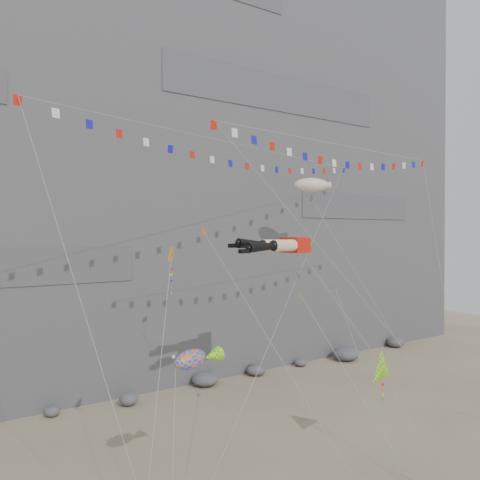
# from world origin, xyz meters

# --- Properties ---
(ground) EXTENTS (120.00, 120.00, 0.00)m
(ground) POSITION_xyz_m (0.00, 0.00, 0.00)
(ground) COLOR tan
(ground) RESTS_ON ground
(cliff) EXTENTS (80.00, 28.00, 50.00)m
(cliff) POSITION_xyz_m (0.00, 32.00, 25.00)
(cliff) COLOR slate
(cliff) RESTS_ON ground
(talus_boulders) EXTENTS (60.00, 3.00, 1.20)m
(talus_boulders) POSITION_xyz_m (0.00, 17.00, 0.60)
(talus_boulders) COLOR #59595E
(talus_boulders) RESTS_ON ground
(legs_kite) EXTENTS (7.61, 14.89, 19.54)m
(legs_kite) POSITION_xyz_m (-0.49, 5.00, 13.82)
(legs_kite) COLOR red
(legs_kite) RESTS_ON ground
(flag_banner_upper) EXTENTS (34.61, 19.89, 29.40)m
(flag_banner_upper) POSITION_xyz_m (-0.75, 9.85, 22.01)
(flag_banner_upper) COLOR red
(flag_banner_upper) RESTS_ON ground
(flag_banner_lower) EXTENTS (24.23, 6.75, 24.04)m
(flag_banner_lower) POSITION_xyz_m (4.50, 3.47, 21.49)
(flag_banner_lower) COLOR red
(flag_banner_lower) RESTS_ON ground
(harlequin_kite) EXTENTS (5.19, 6.78, 15.28)m
(harlequin_kite) POSITION_xyz_m (-10.71, 1.41, 13.47)
(harlequin_kite) COLOR red
(harlequin_kite) RESTS_ON ground
(fish_windsock) EXTENTS (5.45, 6.23, 9.98)m
(fish_windsock) POSITION_xyz_m (-10.23, 0.02, 7.90)
(fish_windsock) COLOR orange
(fish_windsock) RESTS_ON ground
(delta_kite) EXTENTS (3.06, 6.83, 8.63)m
(delta_kite) POSITION_xyz_m (2.78, -2.08, 5.77)
(delta_kite) COLOR yellow
(delta_kite) RESTS_ON ground
(blimp_windsock) EXTENTS (4.99, 14.20, 23.29)m
(blimp_windsock) POSITION_xyz_m (8.90, 11.76, 19.38)
(blimp_windsock) COLOR beige
(blimp_windsock) RESTS_ON ground
(small_kite_a) EXTENTS (3.14, 14.66, 20.61)m
(small_kite_a) POSITION_xyz_m (-5.06, 7.60, 14.52)
(small_kite_a) COLOR #EC5613
(small_kite_a) RESTS_ON ground
(small_kite_b) EXTENTS (5.63, 11.31, 15.56)m
(small_kite_b) POSITION_xyz_m (6.34, 5.89, 10.05)
(small_kite_b) COLOR purple
(small_kite_b) RESTS_ON ground
(small_kite_c) EXTENTS (2.29, 9.07, 13.62)m
(small_kite_c) POSITION_xyz_m (-0.96, 1.68, 10.41)
(small_kite_c) COLOR green
(small_kite_c) RESTS_ON ground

